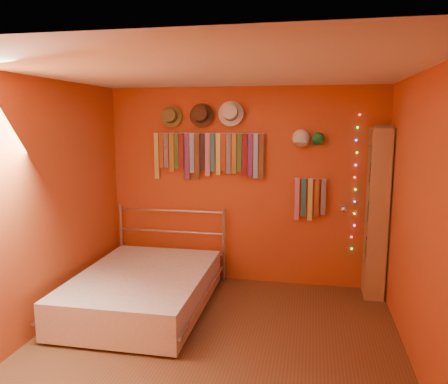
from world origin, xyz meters
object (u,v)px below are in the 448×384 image
Objects in this scene: bookshelf at (381,213)px; bed at (143,289)px; tie_rack at (208,153)px; reading_lamp at (344,209)px.

bed is (-2.61, -0.89, -0.79)m from bookshelf.
bookshelf reaches higher than bed.
tie_rack reaches higher than bed.
bed is (-2.18, -0.85, -0.84)m from reading_lamp.
reading_lamp is 0.17× the size of bookshelf.
tie_rack is 1.80m from reading_lamp.
bookshelf reaches higher than reading_lamp.
bookshelf is at bearing -4.21° from tie_rack.
bed is at bearing -115.56° from tie_rack.
tie_rack is 0.72× the size of bed.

